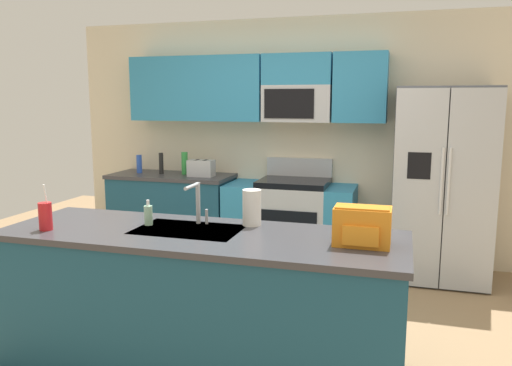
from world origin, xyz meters
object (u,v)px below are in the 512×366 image
bottle_green (185,163)px  sink_faucet (197,200)px  bottle_blue (139,164)px  drink_cup_red (45,216)px  soap_dispenser (148,215)px  pepper_mill (161,163)px  backpack (362,225)px  paper_towel_roll (252,208)px  range_oven (290,222)px  refrigerator (442,185)px  toaster (201,168)px

bottle_green → sink_faucet: sink_faucet is taller
bottle_blue → drink_cup_red: bearing=-73.7°
soap_dispenser → pepper_mill: bearing=115.0°
sink_faucet → backpack: 1.12m
sink_faucet → backpack: bearing=-9.8°
bottle_blue → paper_towel_roll: paper_towel_roll is taller
sink_faucet → drink_cup_red: drink_cup_red is taller
bottle_green → backpack: size_ratio=0.78×
bottle_blue → backpack: 3.53m
range_oven → paper_towel_roll: bearing=-84.8°
drink_cup_red → refrigerator: bearing=43.7°
refrigerator → backpack: (-0.57, -2.20, 0.09)m
toaster → bottle_blue: size_ratio=1.36×
pepper_mill → bottle_green: (0.27, 0.04, 0.01)m
sink_faucet → toaster: bearing=111.9°
refrigerator → soap_dispenser: 2.90m
bottle_green → soap_dispenser: (0.75, -2.23, -0.06)m
pepper_mill → bottle_green: size_ratio=0.96×
backpack → soap_dispenser: bearing=176.7°
bottle_green → refrigerator: bearing=-2.4°
drink_cup_red → soap_dispenser: 0.64m
bottle_green → soap_dispenser: bottle_green is taller
bottle_green → soap_dispenser: size_ratio=1.47×
pepper_mill → paper_towel_roll: bearing=-49.9°
pepper_mill → bottle_blue: pepper_mill is taller
sink_faucet → backpack: (1.10, -0.19, -0.05)m
sink_faucet → soap_dispenser: bearing=-160.4°
refrigerator → paper_towel_roll: 2.34m
backpack → drink_cup_red: bearing=-173.5°
refrigerator → drink_cup_red: 3.51m
range_oven → pepper_mill: bearing=-179.9°
toaster → soap_dispenser: bearing=-76.6°
refrigerator → drink_cup_red: (-2.54, -2.43, 0.07)m
bottle_green → sink_faucet: size_ratio=0.89×
toaster → bottle_blue: bottle_blue is taller
refrigerator → bottle_blue: (-3.27, 0.07, 0.08)m
range_oven → refrigerator: 1.57m
drink_cup_red → range_oven: bearing=67.2°
backpack → pepper_mill: bearing=136.9°
range_oven → sink_faucet: (-0.17, -2.08, 0.62)m
range_oven → toaster: size_ratio=4.86×
refrigerator → backpack: size_ratio=5.78×
toaster → soap_dispenser: size_ratio=1.65×
refrigerator → backpack: refrigerator is taller
toaster → sink_faucet: 2.19m
pepper_mill → backpack: pepper_mill is taller
pepper_mill → range_oven: bearing=0.1°
range_oven → paper_towel_roll: 2.09m
toaster → pepper_mill: pepper_mill is taller
pepper_mill → drink_cup_red: (0.45, -2.50, -0.03)m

